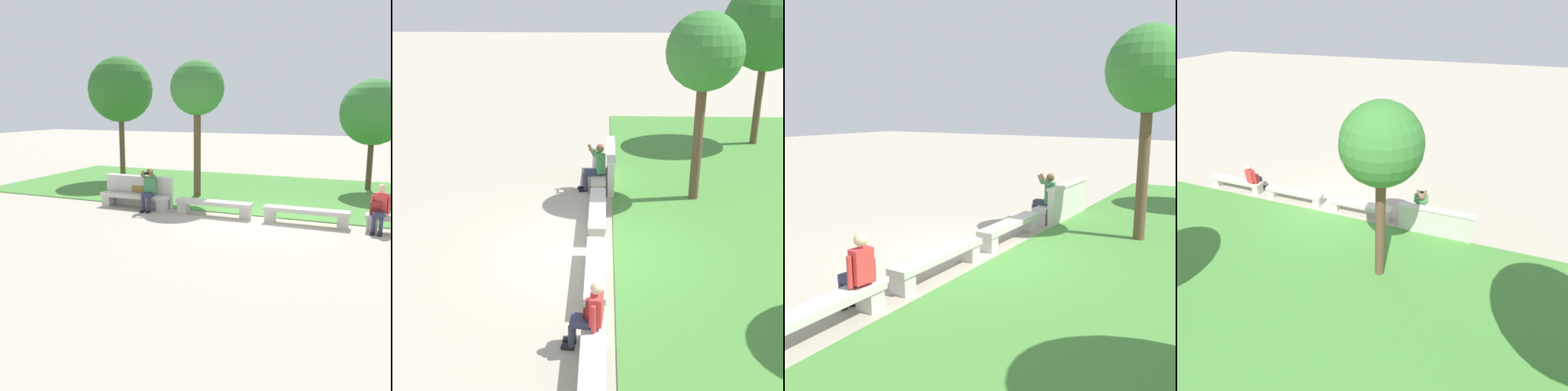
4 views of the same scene
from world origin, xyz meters
TOP-DOWN VIEW (x-y plane):
  - ground_plane at (0.00, 0.00)m, footprint 80.00×80.00m
  - bench_main at (-4.12, 0.00)m, footprint 2.36×0.40m
  - bench_near at (-1.37, 0.00)m, footprint 2.36×0.40m
  - bench_mid at (1.37, 0.00)m, footprint 2.36×0.40m
  - bench_far at (4.12, 0.00)m, footprint 2.36×0.40m
  - backrest_wall_with_plaque at (-4.12, 0.34)m, footprint 2.44×0.24m
  - person_photographer at (-3.53, -0.08)m, footprint 0.52×0.76m
  - person_distant at (3.27, -0.07)m, footprint 0.48×0.70m
  - backpack at (3.17, -0.05)m, footprint 0.28×0.24m
  - tree_behind_wall at (-7.82, 5.37)m, footprint 2.87×2.87m
  - tree_right_background at (-2.96, 2.56)m, footprint 1.91×1.91m

SIDE VIEW (x-z plane):
  - ground_plane at x=0.00m, z-range 0.00..0.00m
  - bench_main at x=-4.12m, z-range 0.08..0.53m
  - bench_near at x=-1.37m, z-range 0.08..0.53m
  - bench_mid at x=1.37m, z-range 0.08..0.53m
  - bench_far at x=4.12m, z-range 0.08..0.53m
  - backrest_wall_with_plaque at x=-4.12m, z-range 0.01..1.02m
  - backpack at x=3.17m, z-range 0.41..0.84m
  - person_distant at x=3.27m, z-range 0.04..1.30m
  - person_photographer at x=-3.53m, z-range 0.08..1.40m
  - tree_right_background at x=-2.96m, z-range 1.39..6.23m
  - tree_behind_wall at x=-7.82m, z-range 1.25..6.65m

